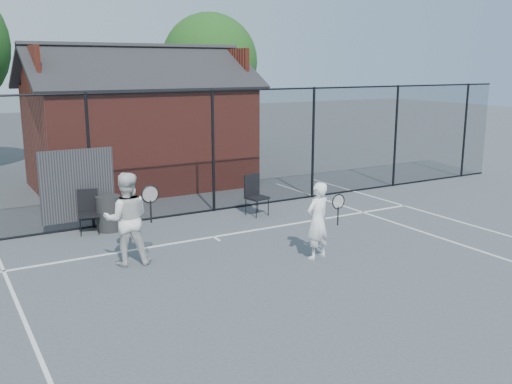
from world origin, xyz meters
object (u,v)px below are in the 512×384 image
player_front (318,221)px  waste_bin (109,213)px  chair_left (89,213)px  chair_right (257,196)px  player_back (127,219)px  clubhouse (139,132)px

player_front → waste_bin: bearing=127.0°
player_front → chair_left: player_front is taller
chair_left → waste_bin: chair_left is taller
chair_right → player_front: bearing=-111.4°
player_front → chair_right: player_front is taller
player_back → chair_right: bearing=25.6°
player_front → waste_bin: 4.77m
chair_right → chair_left: bearing=161.9°
clubhouse → chair_right: 5.17m
clubhouse → chair_left: (-2.69, -4.40, -1.15)m
chair_left → chair_right: bearing=5.5°
chair_left → waste_bin: size_ratio=1.18×
player_front → player_back: bearing=154.9°
waste_bin → player_back: bearing=-97.6°
clubhouse → player_back: 7.23m
chair_right → waste_bin: chair_right is taller
player_back → chair_left: bearing=93.1°
player_front → waste_bin: size_ratio=1.87×
clubhouse → player_front: size_ratio=4.44×
chair_left → clubhouse: bearing=71.4°
clubhouse → chair_left: clubhouse is taller
clubhouse → waste_bin: size_ratio=8.32×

